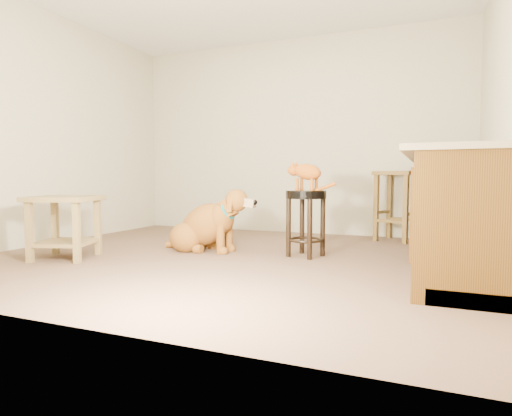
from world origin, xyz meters
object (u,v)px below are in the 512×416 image
at_px(padded_stool, 306,210).
at_px(side_table, 65,218).
at_px(tabby_kitten, 305,173).
at_px(golden_retriever, 206,226).
at_px(wood_stool, 397,205).

xyz_separation_m(padded_stool, side_table, (-2.02, -0.94, -0.06)).
distance_m(padded_stool, tabby_kitten, 0.35).
distance_m(padded_stool, side_table, 2.23).
distance_m(golden_retriever, tabby_kitten, 1.14).
relative_size(wood_stool, golden_retriever, 0.77).
bearing_deg(padded_stool, side_table, -155.17).
height_order(golden_retriever, tabby_kitten, tabby_kitten).
relative_size(side_table, tabby_kitten, 1.44).
relative_size(padded_stool, tabby_kitten, 1.28).
height_order(wood_stool, golden_retriever, wood_stool).
height_order(padded_stool, side_table, padded_stool).
xyz_separation_m(wood_stool, side_table, (-2.74, -2.33, -0.05)).
bearing_deg(tabby_kitten, padded_stool, -5.72).
relative_size(side_table, golden_retriever, 0.66).
xyz_separation_m(golden_retriever, tabby_kitten, (1.01, 0.09, 0.54)).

